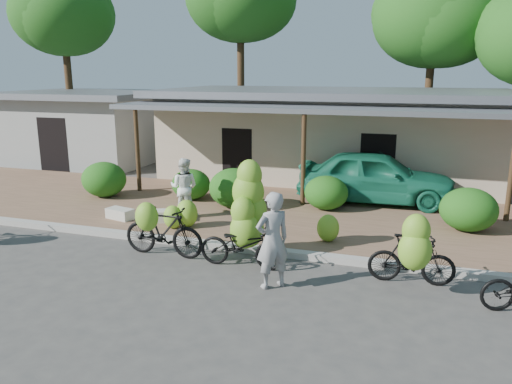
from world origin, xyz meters
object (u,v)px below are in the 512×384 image
Objects in this scene: bike_right at (413,255)px; vendor at (272,240)px; bike_left at (162,230)px; tree_center_right at (430,17)px; bike_center at (245,224)px; sack_far at (120,214)px; sack_near at (165,216)px; tree_back_left at (61,13)px; teal_van at (376,177)px; bystander at (184,187)px.

bike_right is 0.89× the size of vendor.
bike_left is at bearing 86.49° from bike_right.
tree_center_right is 16.50m from bike_right.
bike_center reaches higher than bike_right.
sack_far is at bearing 51.56° from bike_left.
sack_near is 1.13× the size of sack_far.
tree_back_left reaches higher than vendor.
bike_center reaches higher than bike_left.
bike_center is at bearing 82.18° from bike_right.
bike_right reaches higher than bike_left.
bike_right is 7.88m from sack_far.
teal_van is (-1.19, 5.86, 0.24)m from bike_right.
tree_back_left is at bearing 136.92° from sack_near.
tree_center_right reaches higher than bike_left.
tree_center_right reaches higher than bike_right.
bike_right is 2.67m from vendor.
tree_back_left reaches higher than sack_far.
bike_right is (-0.06, -15.47, -5.73)m from tree_center_right.
bike_center reaches higher than teal_van.
sack_near is at bearing -43.08° from tree_back_left.
teal_van is (6.44, 3.94, 0.65)m from sack_far.
bike_right is (3.43, -0.25, -0.19)m from bike_center.
bike_left is at bearing 96.55° from bike_center.
bike_right is at bearing -18.10° from sack_near.
bystander is at bearing 45.70° from bike_center.
tree_center_right is at bearing -10.50° from teal_van.
bike_center is 1.38m from vendor.
bystander is (1.56, 0.79, 0.67)m from sack_far.
bike_left is 0.87× the size of bike_center.
tree_back_left is 4.48× the size of bike_left.
tree_center_right is at bearing -18.07° from bike_left.
vendor is at bearing -99.06° from tree_center_right.
vendor reaches higher than bystander.
bike_left is 2.27× the size of sack_near.
tree_center_right is 5.20× the size of bystander.
sack_near is 0.45× the size of vendor.
vendor is 6.78m from teal_van.
vendor is at bearing 103.74° from bike_right.
sack_near reaches higher than sack_far.
sack_far is 0.40× the size of vendor.
bike_right is 6.70m from sack_near.
tree_back_left is 1.02× the size of tree_center_right.
sack_near is at bearing 7.36° from sack_far.
sack_near is (-2.92, 1.82, -0.59)m from bike_center.
tree_center_right is 3.82× the size of bike_center.
bike_right is 1.97× the size of sack_near.
tree_back_left is 20.11m from vendor.
tree_center_right reaches higher than sack_near.
sack_near is at bearing -80.53° from vendor.
sack_near is 4.83m from vendor.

